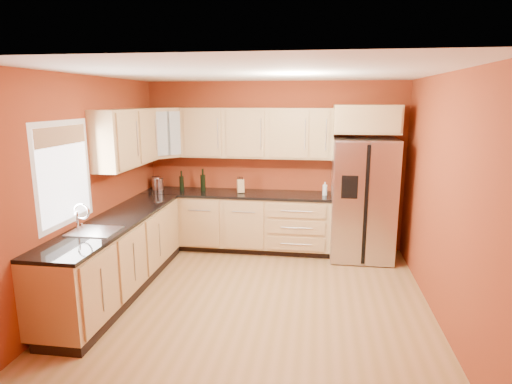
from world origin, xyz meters
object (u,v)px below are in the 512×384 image
Objects in this scene: refrigerator at (363,199)px; knife_block at (241,186)px; canister_left at (160,184)px; wine_bottle_a at (203,180)px; soap_dispenser at (325,189)px.

refrigerator is 1.83m from knife_block.
wine_bottle_a reaches higher than canister_left.
knife_block is (-1.83, 0.07, 0.13)m from refrigerator.
refrigerator is at bearing -2.59° from wine_bottle_a.
refrigerator is 8.67× the size of knife_block.
refrigerator is 8.95× the size of soap_dispenser.
knife_block is at bearing -4.21° from wine_bottle_a.
soap_dispenser is at bearing -17.99° from knife_block.
canister_left is 0.71m from wine_bottle_a.
refrigerator is 9.69× the size of canister_left.
knife_block is at bearing -179.67° from soap_dispenser.
refrigerator is at bearing -20.38° from knife_block.
knife_block is (1.31, -0.02, 0.01)m from canister_left.
refrigerator is 3.14m from canister_left.
canister_left is (-3.14, 0.09, 0.12)m from refrigerator.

